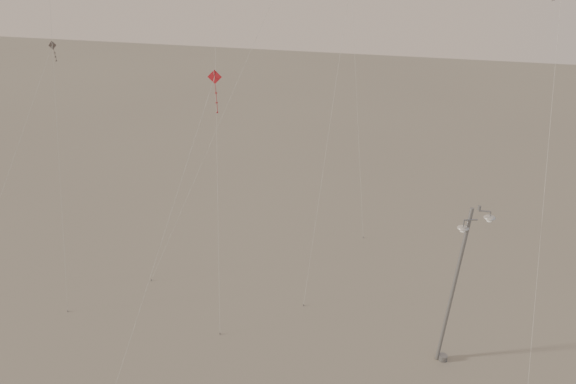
# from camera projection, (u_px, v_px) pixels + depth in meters

# --- Properties ---
(ground) EXTENTS (160.00, 160.00, 0.00)m
(ground) POSITION_uv_depth(u_px,v_px,m) (255.00, 382.00, 27.13)
(ground) COLOR gray
(ground) RESTS_ON ground
(street_lamp) EXTENTS (1.72, 0.74, 8.83)m
(street_lamp) POSITION_uv_depth(u_px,v_px,m) (457.00, 283.00, 26.49)
(street_lamp) COLOR gray
(street_lamp) RESTS_ON ground
(kite_3) EXTENTS (3.68, 7.67, 14.44)m
(kite_3) POSITION_uv_depth(u_px,v_px,m) (191.00, 153.00, 24.24)
(kite_3) COLOR maroon
(kite_3) RESTS_ON ground
(kite_4) EXTENTS (0.93, 7.80, 18.68)m
(kite_4) POSITION_uv_depth(u_px,v_px,m) (555.00, 63.00, 25.33)
(kite_4) COLOR #332D2B
(kite_4) RESTS_ON ground
(kite_6) EXTENTS (3.52, 7.99, 13.84)m
(kite_6) POSITION_uv_depth(u_px,v_px,m) (29.00, 114.00, 33.53)
(kite_6) COLOR #332D2B
(kite_6) RESTS_ON ground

